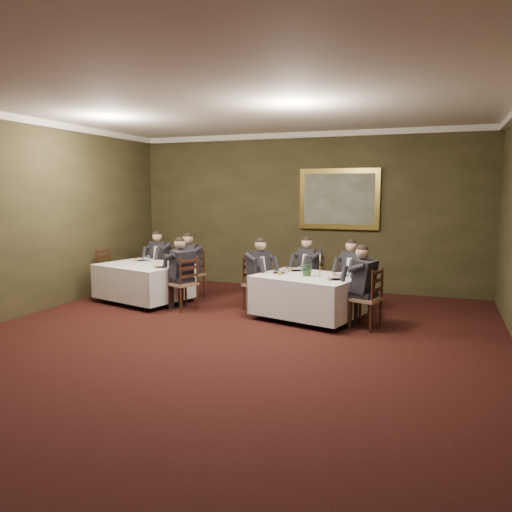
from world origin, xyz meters
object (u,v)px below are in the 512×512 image
Objects in this scene: chair_main_endright at (366,311)px; chair_sec_endright at (184,294)px; candlestick at (320,268)px; centerpiece at (308,268)px; diner_main_backleft at (309,280)px; chair_sec_endleft at (110,282)px; chair_main_backleft at (310,292)px; diner_sec_backright at (191,273)px; diner_main_backright at (353,285)px; chair_sec_backright at (192,284)px; diner_main_endright at (366,298)px; chair_main_endleft at (257,295)px; diner_sec_backleft at (160,269)px; painting at (339,199)px; chair_main_backright at (353,297)px; diner_main_endleft at (258,283)px; table_main at (308,293)px; table_second at (144,280)px; chair_sec_backleft at (161,279)px; diner_sec_endright at (183,282)px.

chair_sec_endright is at bearing 104.20° from chair_main_endright.
chair_main_endright is at bearing -16.46° from candlestick.
chair_sec_endright is at bearing -178.10° from centerpiece.
diner_main_backleft is at bearing -38.24° from chair_sec_endright.
chair_main_endright is at bearing 91.04° from chair_sec_endleft.
centerpiece is at bearing 131.16° from chair_main_backleft.
diner_sec_backright is 4.68× the size of centerpiece.
diner_main_backright is 3.40m from chair_sec_backright.
chair_main_endleft is at bearing 91.62° from diner_main_endright.
diner_main_backright is 1.00× the size of diner_sec_backleft.
chair_main_backleft is 1.00× the size of chair_sec_endleft.
centerpiece is 0.16× the size of painting.
diner_main_endright reaches higher than centerpiece.
chair_main_backright is 3.40m from chair_sec_backright.
diner_main_endleft reaches higher than candlestick.
table_second is at bearing 177.17° from table_main.
diner_main_endleft is 3.29× the size of candlestick.
diner_sec_backleft is (-3.40, 0.16, 0.23)m from chair_main_backleft.
chair_sec_endright is (-3.39, 0.15, -0.23)m from diner_main_endright.
chair_sec_endright is (1.25, -1.26, 0.00)m from chair_sec_backleft.
diner_sec_endright is (-2.37, -0.12, 0.06)m from table_main.
table_main is 4.85× the size of candlestick.
diner_sec_backright reaches higher than centerpiece.
chair_sec_backright is 3.15m from candlestick.
chair_sec_backright is 0.57× the size of painting.
diner_main_backright is (4.07, 0.55, 0.06)m from table_second.
diner_main_backleft is at bearing 102.74° from table_main.
chair_main_endleft is 0.74× the size of diner_main_endright.
diner_main_backright reaches higher than centerpiece.
chair_sec_endright is 0.57× the size of painting.
table_second is at bearing 43.16° from chair_main_backleft.
chair_main_endleft is 3.12m from painting.
chair_sec_endleft is (-1.72, -0.43, 0.00)m from chair_sec_backright.
chair_sec_backright is at bearing -90.00° from diner_sec_backright.
diner_sec_backright is (-3.77, 1.16, 0.23)m from chair_main_endright.
chair_sec_backright and chair_sec_endright have the same top height.
diner_main_endleft reaches higher than chair_main_backright.
candlestick is at bearing 172.47° from chair_sec_backleft.
table_second is 2.00× the size of chair_sec_backleft.
chair_sec_backright is 0.74× the size of diner_sec_backright.
diner_sec_backleft is (-0.21, 0.96, 0.06)m from table_second.
centerpiece is (4.45, -0.51, 0.62)m from chair_sec_endleft.
candlestick reaches higher than table_main.
diner_main_backleft is 1.15m from candlestick.
chair_sec_backright is 1.78m from chair_sec_endleft.
diner_sec_backleft is at bearing 23.71° from chair_main_backright.
chair_main_backright is at bearing -175.80° from diner_sec_backleft.
diner_main_endleft is 1.00× the size of diner_sec_endright.
diner_sec_backright is (-2.73, 0.88, 0.06)m from table_main.
diner_main_endleft is at bearing 162.51° from centerpiece.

